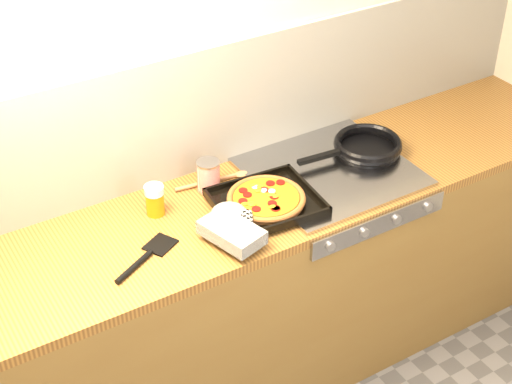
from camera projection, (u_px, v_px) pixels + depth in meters
room_shell at (190, 115)px, 2.90m from camera, size 3.20×3.20×3.20m
counter_run at (232, 300)px, 3.10m from camera, size 3.20×0.62×0.90m
stovetop at (331, 172)px, 3.03m from camera, size 0.60×0.56×0.02m
pizza_on_tray at (256, 207)px, 2.78m from camera, size 0.49×0.41×0.06m
frying_pan at (366, 146)px, 3.12m from camera, size 0.46×0.29×0.04m
tomato_can at (208, 176)px, 2.91m from camera, size 0.09×0.09×0.12m
juice_glass at (155, 200)px, 2.78m from camera, size 0.08×0.08×0.12m
wooden_spoon at (219, 179)px, 2.98m from camera, size 0.30×0.07×0.02m
black_spatula at (145, 257)px, 2.61m from camera, size 0.27×0.18×0.02m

